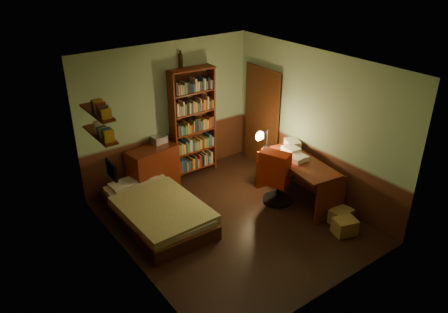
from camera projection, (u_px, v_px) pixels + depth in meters
floor at (233, 222)px, 7.20m from camera, size 3.50×4.00×0.02m
ceiling at (235, 65)px, 6.04m from camera, size 3.50×4.00×0.02m
wall_back at (168, 113)px, 8.07m from camera, size 3.50×0.02×2.60m
wall_left at (127, 185)px, 5.69m from camera, size 0.02×4.00×2.60m
wall_right at (314, 125)px, 7.55m from camera, size 0.02×4.00×2.60m
wall_front at (337, 210)px, 5.17m from camera, size 3.50×0.02×2.60m
doorway at (263, 119)px, 8.60m from camera, size 0.06×0.90×2.00m
door_trim at (261, 119)px, 8.59m from camera, size 0.02×0.98×2.08m
bed at (156, 203)px, 7.13m from camera, size 1.17×2.12×0.62m
dresser at (153, 168)px, 8.03m from camera, size 0.96×0.57×0.81m
mini_stereo at (159, 139)px, 8.03m from camera, size 0.28×0.23×0.14m
bookshelf at (193, 123)px, 8.30m from camera, size 0.92×0.35×2.10m
bottle_left at (181, 61)px, 7.78m from camera, size 0.08×0.08×0.25m
bottle_right at (181, 61)px, 7.77m from camera, size 0.09×0.09×0.26m
desk at (298, 182)px, 7.58m from camera, size 0.82×1.56×0.80m
paper_stack at (292, 143)px, 7.90m from camera, size 0.34×0.38×0.12m
desk_lamp at (267, 132)px, 7.75m from camera, size 0.24×0.24×0.62m
office_chair at (279, 173)px, 7.51m from camera, size 0.71×0.68×1.13m
red_jacket at (276, 135)px, 6.85m from camera, size 0.40×0.55×0.58m
wall_shelf_lower at (100, 135)px, 6.41m from camera, size 0.20×0.90×0.03m
wall_shelf_upper at (97, 112)px, 6.26m from camera, size 0.20×0.90×0.03m
framed_picture at (111, 170)px, 6.16m from camera, size 0.04×0.32×0.26m
cardboard_box_a at (345, 226)px, 6.86m from camera, size 0.41×0.36×0.26m
cardboard_box_b at (341, 216)px, 7.13m from camera, size 0.37×0.32×0.24m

